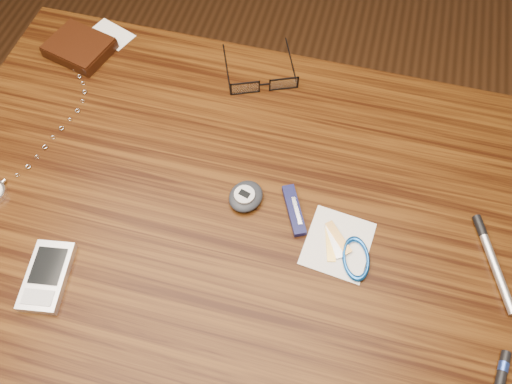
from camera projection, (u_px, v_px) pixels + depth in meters
ground at (239, 327)px, 1.45m from camera, size 3.80×3.80×0.00m
desk at (228, 230)px, 0.89m from camera, size 1.00×0.70×0.75m
wallet_and_card at (80, 47)px, 0.96m from camera, size 0.15×0.16×0.02m
eyeglasses at (264, 83)px, 0.92m from camera, size 0.17×0.17×0.03m
pda_phone at (47, 276)px, 0.73m from camera, size 0.07×0.12×0.02m
pedometer at (246, 196)px, 0.80m from camera, size 0.07×0.07×0.02m
notepad_keys at (347, 251)px, 0.76m from camera, size 0.12×0.12×0.01m
pocket_knife at (294, 210)px, 0.79m from camera, size 0.06×0.09×0.01m
silver_pen at (491, 255)px, 0.75m from camera, size 0.07×0.15×0.01m
black_blue_pen at (500, 384)px, 0.66m from camera, size 0.03×0.10×0.01m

